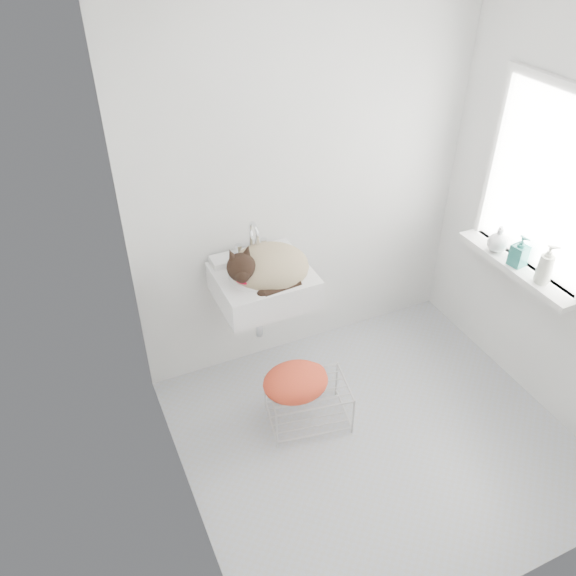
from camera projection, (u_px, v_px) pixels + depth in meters
name	position (u px, v px, depth m)	size (l,w,h in m)	color
floor	(375.00, 439.00, 3.44)	(2.20, 2.00, 0.02)	#ACACAC
back_wall	(306.00, 179.00, 3.45)	(2.20, 0.02, 2.50)	white
right_wall	(574.00, 216.00, 3.08)	(0.02, 2.00, 2.50)	white
left_wall	(169.00, 325.00, 2.34)	(0.02, 2.00, 2.50)	white
window_glass	(548.00, 184.00, 3.16)	(0.01, 0.80, 1.00)	white
window_frame	(546.00, 185.00, 3.16)	(0.04, 0.90, 1.10)	white
windowsill	(516.00, 267.00, 3.44)	(0.16, 0.88, 0.04)	white
sink	(263.00, 272.00, 3.36)	(0.55, 0.48, 0.22)	white
faucet	(251.00, 237.00, 3.41)	(0.20, 0.14, 0.20)	silver
cat	(266.00, 268.00, 3.32)	(0.52, 0.45, 0.30)	tan
wire_rack	(308.00, 402.00, 3.47)	(0.46, 0.32, 0.28)	silver
towel	(296.00, 388.00, 3.35)	(0.39, 0.28, 0.16)	#D64E19
bottle_a	(540.00, 282.00, 3.28)	(0.08, 0.08, 0.20)	silver
bottle_b	(516.00, 265.00, 3.42)	(0.09, 0.09, 0.19)	#2A7E75
bottle_c	(496.00, 250.00, 3.55)	(0.13, 0.13, 0.16)	white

